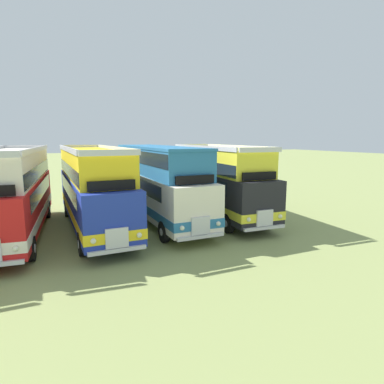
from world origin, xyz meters
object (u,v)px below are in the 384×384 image
object	(u,v)px
bus_fifth_in_row	(93,186)
bus_seventh_in_row	(218,180)
bus_fourth_in_row	(14,190)
bus_sixth_in_row	(159,180)

from	to	relation	value
bus_fifth_in_row	bus_seventh_in_row	distance (m)	7.68
bus_fourth_in_row	bus_fifth_in_row	bearing A→B (deg)	-1.50
bus_fifth_in_row	bus_sixth_in_row	world-z (taller)	bus_fifth_in_row
bus_sixth_in_row	bus_seventh_in_row	bearing A→B (deg)	-4.17
bus_fifth_in_row	bus_sixth_in_row	xyz separation A→B (m)	(3.84, 0.41, 0.11)
bus_fourth_in_row	bus_fifth_in_row	world-z (taller)	same
bus_fourth_in_row	bus_fifth_in_row	distance (m)	3.82
bus_fifth_in_row	bus_sixth_in_row	distance (m)	3.86
bus_fifth_in_row	bus_seventh_in_row	size ratio (longest dim) A/B	1.09
bus_fourth_in_row	bus_fifth_in_row	size ratio (longest dim) A/B	0.99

